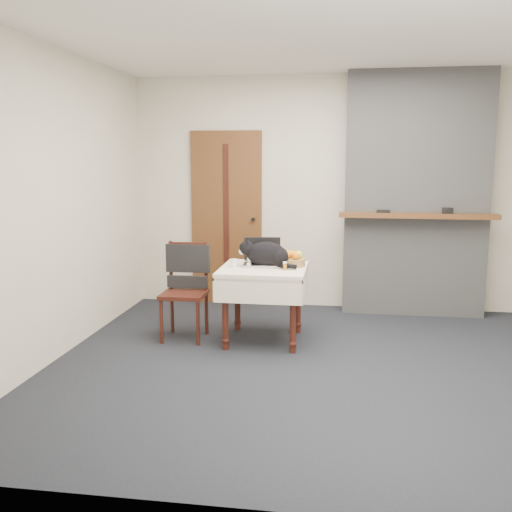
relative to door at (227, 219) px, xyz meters
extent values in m
plane|color=black|center=(1.20, -1.97, -1.00)|extent=(4.50, 4.50, 0.00)
cube|color=beige|center=(1.20, 0.03, 0.30)|extent=(4.50, 0.02, 2.60)
cube|color=beige|center=(-1.05, -1.97, 0.30)|extent=(0.02, 4.00, 2.60)
cube|color=white|center=(1.20, -1.97, 1.60)|extent=(4.50, 4.00, 0.02)
cube|color=brown|center=(0.00, 0.00, 0.00)|extent=(0.82, 0.05, 2.00)
cube|color=#3B1410|center=(0.00, -0.03, 0.00)|extent=(0.06, 0.01, 1.70)
cylinder|color=black|center=(0.32, -0.04, 0.00)|extent=(0.04, 0.06, 0.04)
cube|color=gray|center=(2.10, -0.12, 0.30)|extent=(1.50, 0.30, 2.60)
cube|color=brown|center=(2.10, -0.36, 0.10)|extent=(1.62, 0.18, 0.05)
cube|color=black|center=(1.75, -0.36, 0.14)|extent=(0.14, 0.04, 0.03)
cube|color=black|center=(2.40, -0.36, 0.16)|extent=(0.10, 0.07, 0.06)
cylinder|color=#3B1410|center=(0.32, -1.67, -0.68)|extent=(0.06, 0.06, 0.64)
sphere|color=#3B1410|center=(0.32, -1.67, -0.92)|extent=(0.07, 0.07, 0.07)
cylinder|color=#3B1410|center=(0.92, -1.67, -0.68)|extent=(0.06, 0.06, 0.64)
sphere|color=#3B1410|center=(0.92, -1.67, -0.92)|extent=(0.07, 0.07, 0.07)
cylinder|color=#3B1410|center=(0.32, -1.07, -0.68)|extent=(0.06, 0.06, 0.64)
sphere|color=#3B1410|center=(0.32, -1.07, -0.92)|extent=(0.07, 0.07, 0.07)
cylinder|color=#3B1410|center=(0.92, -1.07, -0.68)|extent=(0.06, 0.06, 0.64)
sphere|color=#3B1410|center=(0.92, -1.07, -0.92)|extent=(0.07, 0.07, 0.07)
cube|color=white|center=(0.62, -1.37, -0.33)|extent=(0.78, 0.78, 0.06)
cube|color=white|center=(0.62, -1.76, -0.44)|extent=(0.78, 0.01, 0.22)
cube|color=white|center=(0.62, -0.99, -0.44)|extent=(0.78, 0.01, 0.22)
cube|color=white|center=(0.24, -1.37, -0.44)|extent=(0.01, 0.78, 0.22)
cube|color=white|center=(1.01, -1.37, -0.44)|extent=(0.01, 0.78, 0.22)
cube|color=#B7B7BC|center=(0.60, -1.31, -0.29)|extent=(0.37, 0.28, 0.02)
cube|color=black|center=(0.60, -1.31, -0.28)|extent=(0.30, 0.20, 0.00)
cube|color=black|center=(0.58, -1.17, -0.16)|extent=(0.35, 0.10, 0.23)
cube|color=#96B4DB|center=(0.58, -1.17, -0.16)|extent=(0.32, 0.09, 0.21)
ellipsoid|color=black|center=(0.64, -1.35, -0.18)|extent=(0.37, 0.21, 0.23)
ellipsoid|color=black|center=(0.75, -1.35, -0.21)|extent=(0.19, 0.21, 0.19)
sphere|color=black|center=(0.46, -1.35, -0.13)|extent=(0.13, 0.13, 0.13)
ellipsoid|color=white|center=(0.41, -1.35, -0.16)|extent=(0.06, 0.07, 0.06)
ellipsoid|color=white|center=(0.49, -1.35, -0.23)|extent=(0.06, 0.08, 0.09)
cone|color=black|center=(0.47, -1.39, -0.06)|extent=(0.04, 0.05, 0.06)
cone|color=black|center=(0.47, -1.31, -0.06)|extent=(0.04, 0.05, 0.06)
cylinder|color=black|center=(0.83, -1.43, -0.27)|extent=(0.20, 0.11, 0.04)
sphere|color=white|center=(0.49, -1.39, -0.28)|extent=(0.04, 0.04, 0.04)
sphere|color=white|center=(0.49, -1.30, -0.28)|extent=(0.04, 0.04, 0.04)
cylinder|color=white|center=(0.35, -1.41, -0.26)|extent=(0.07, 0.07, 0.08)
cylinder|color=#AB6715|center=(0.83, -1.48, -0.27)|extent=(0.03, 0.03, 0.06)
cylinder|color=white|center=(0.83, -1.48, -0.23)|extent=(0.04, 0.04, 0.01)
cylinder|color=#B08D47|center=(0.87, -1.27, -0.27)|extent=(0.25, 0.25, 0.07)
sphere|color=orange|center=(0.82, -1.30, -0.20)|extent=(0.07, 0.07, 0.07)
sphere|color=orange|center=(0.91, -1.31, -0.20)|extent=(0.07, 0.07, 0.07)
sphere|color=orange|center=(0.87, -1.22, -0.20)|extent=(0.07, 0.07, 0.07)
sphere|color=#FFFD29|center=(0.93, -1.24, -0.20)|extent=(0.07, 0.07, 0.07)
sphere|color=orange|center=(0.83, -1.23, -0.20)|extent=(0.07, 0.07, 0.07)
cube|color=black|center=(0.84, -1.30, -0.30)|extent=(0.15, 0.03, 0.01)
cube|color=#3B1410|center=(-0.12, -1.42, -0.57)|extent=(0.40, 0.40, 0.04)
cylinder|color=#3B1410|center=(-0.29, -1.59, -0.79)|extent=(0.03, 0.03, 0.43)
cylinder|color=#3B1410|center=(0.05, -1.59, -0.79)|extent=(0.03, 0.03, 0.43)
cylinder|color=#3B1410|center=(-0.30, -1.25, -0.79)|extent=(0.03, 0.03, 0.43)
cylinder|color=#3B1410|center=(0.05, -1.25, -0.79)|extent=(0.03, 0.03, 0.43)
cylinder|color=#3B1410|center=(-0.30, -1.25, -0.33)|extent=(0.03, 0.03, 0.48)
cylinder|color=#3B1410|center=(0.05, -1.25, -0.33)|extent=(0.03, 0.03, 0.48)
cube|color=#3B1410|center=(-0.12, -1.25, -0.24)|extent=(0.34, 0.03, 0.27)
cube|color=black|center=(-0.12, -1.26, -0.25)|extent=(0.42, 0.06, 0.27)
camera|label=1|loc=(1.31, -6.46, 0.67)|focal=40.00mm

